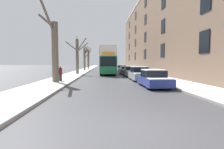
% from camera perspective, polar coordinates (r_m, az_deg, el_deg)
% --- Properties ---
extents(ground_plane, '(320.00, 320.00, 0.00)m').
position_cam_1_polar(ground_plane, '(5.14, 9.96, -17.28)').
color(ground_plane, '#424247').
extents(sidewalk_left, '(3.11, 130.00, 0.16)m').
position_cam_1_polar(sidewalk_left, '(57.85, -7.62, 1.96)').
color(sidewalk_left, gray).
rests_on(sidewalk_left, ground).
extents(sidewalk_right, '(3.11, 130.00, 0.16)m').
position_cam_1_polar(sidewalk_right, '(58.07, 3.20, 2.00)').
color(sidewalk_right, gray).
rests_on(sidewalk_right, ground).
extents(terrace_facade_right, '(9.10, 54.26, 16.00)m').
position_cam_1_polar(terrace_facade_right, '(35.50, 18.11, 13.56)').
color(terrace_facade_right, '#7A604C').
rests_on(terrace_facade_right, ground).
extents(bare_tree_left_0, '(1.75, 3.18, 7.17)m').
position_cam_1_polar(bare_tree_left_0, '(16.50, -18.35, 8.04)').
color(bare_tree_left_0, brown).
rests_on(bare_tree_left_0, ground).
extents(bare_tree_left_1, '(3.52, 4.36, 6.43)m').
position_cam_1_polar(bare_tree_left_1, '(28.21, -11.23, 6.37)').
color(bare_tree_left_1, brown).
rests_on(bare_tree_left_1, ground).
extents(bare_tree_left_2, '(2.05, 2.69, 6.07)m').
position_cam_1_polar(bare_tree_left_2, '(41.29, -8.87, 5.44)').
color(bare_tree_left_2, brown).
rests_on(bare_tree_left_2, ground).
extents(bare_tree_left_3, '(2.14, 3.09, 7.13)m').
position_cam_1_polar(bare_tree_left_3, '(53.74, -7.75, 5.30)').
color(bare_tree_left_3, brown).
rests_on(bare_tree_left_3, ground).
extents(double_decker_bus, '(2.49, 10.58, 4.31)m').
position_cam_1_polar(double_decker_bus, '(29.13, -1.58, 4.91)').
color(double_decker_bus, '#1E7A47').
rests_on(double_decker_bus, ground).
extents(parked_car_0, '(1.78, 4.07, 1.35)m').
position_cam_1_polar(parked_car_0, '(13.82, 13.45, -1.40)').
color(parked_car_0, navy).
rests_on(parked_car_0, ground).
extents(parked_car_1, '(1.79, 4.14, 1.49)m').
position_cam_1_polar(parked_car_1, '(18.78, 8.93, 0.16)').
color(parked_car_1, '#9EA3AD').
rests_on(parked_car_1, ground).
extents(parked_car_2, '(1.76, 4.25, 1.44)m').
position_cam_1_polar(parked_car_2, '(24.21, 6.16, 0.93)').
color(parked_car_2, '#474C56').
rests_on(parked_car_2, ground).
extents(parked_car_3, '(1.77, 4.45, 1.35)m').
position_cam_1_polar(parked_car_3, '(29.72, 4.39, 1.39)').
color(parked_car_3, navy).
rests_on(parked_car_3, ground).
extents(parked_car_4, '(1.72, 4.07, 1.46)m').
position_cam_1_polar(parked_car_4, '(35.91, 3.06, 1.87)').
color(parked_car_4, slate).
rests_on(parked_car_4, ground).
extents(pedestrian_left_sidewalk, '(0.35, 0.35, 1.59)m').
position_cam_1_polar(pedestrian_left_sidewalk, '(17.17, -16.52, 0.36)').
color(pedestrian_left_sidewalk, '#4C4742').
rests_on(pedestrian_left_sidewalk, ground).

